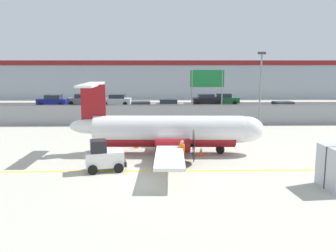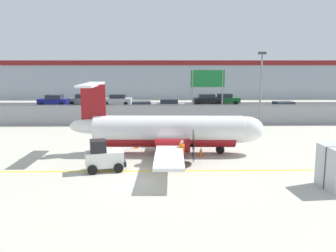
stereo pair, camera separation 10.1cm
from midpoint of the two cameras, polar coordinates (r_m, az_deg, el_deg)
ground_plane at (r=22.38m, az=-1.38°, el=-6.87°), size 140.00×140.00×0.01m
perimeter_fence at (r=37.80m, az=-1.35°, el=1.80°), size 98.00×0.10×2.10m
parking_lot_strip at (r=49.34m, az=-1.33°, el=2.48°), size 98.00×17.00×0.12m
background_building at (r=67.48m, az=-1.33°, el=7.22°), size 91.00×8.10×6.50m
commuter_airplane at (r=26.11m, az=0.46°, el=-0.81°), size 13.58×16.04×4.92m
baggage_tug at (r=22.51m, az=-9.90°, el=-4.67°), size 2.52×1.82×1.88m
ground_crew_worker at (r=22.88m, az=2.02°, el=-4.03°), size 0.45×0.54×1.70m
traffic_cone_near_left at (r=25.83m, az=4.94°, el=-3.89°), size 0.36×0.36×0.64m
traffic_cone_near_right at (r=28.21m, az=-4.94°, el=-2.71°), size 0.36×0.36×0.64m
traffic_cone_far_left at (r=29.11m, az=3.16°, el=-2.29°), size 0.36×0.36×0.64m
parked_car_0 at (r=55.57m, az=-17.21°, el=3.74°), size 4.30×2.22×1.58m
parked_car_1 at (r=55.85m, az=-12.98°, el=3.96°), size 4.24×2.08×1.58m
parked_car_2 at (r=54.36m, az=-7.91°, el=3.96°), size 4.30×2.20×1.58m
parked_car_3 at (r=44.52m, az=-4.40°, el=2.72°), size 4.33×2.28×1.58m
parked_car_4 at (r=47.27m, az=-0.15°, el=3.17°), size 4.24×2.07×1.58m
parked_car_5 at (r=54.76m, az=5.86°, el=4.05°), size 4.30×2.22×1.58m
parked_car_6 at (r=55.82m, az=8.57°, el=4.10°), size 4.36×2.37×1.58m
parked_car_7 at (r=46.34m, az=16.88°, el=2.60°), size 4.39×2.43×1.58m
apron_light_pole at (r=36.14m, az=13.84°, el=6.22°), size 0.70×0.30×7.27m
highway_sign at (r=39.97m, az=5.90°, el=6.55°), size 3.60×0.14×5.50m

